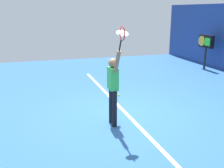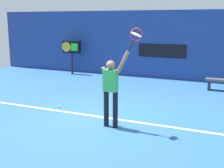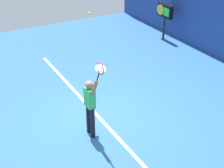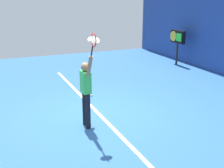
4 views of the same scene
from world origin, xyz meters
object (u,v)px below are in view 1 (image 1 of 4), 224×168
Objects in this scene: scoreboard_clock at (206,43)px; spare_ball at (119,95)px; tennis_racket at (122,35)px; tennis_player at (113,86)px.

scoreboard_clock is 6.24m from spare_ball.
tennis_player is at bearing 179.62° from tennis_racket.
spare_ball is (-2.79, 0.89, -2.26)m from tennis_racket.
tennis_player is 1.19× the size of scoreboard_clock.
scoreboard_clock reaches higher than spare_ball.
tennis_player is 28.67× the size of spare_ball.
spare_ball is at bearing 157.81° from tennis_player.
tennis_racket is 3.70m from spare_ball.
tennis_player is at bearing -51.20° from scoreboard_clock.
tennis_racket is at bearing -47.88° from scoreboard_clock.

